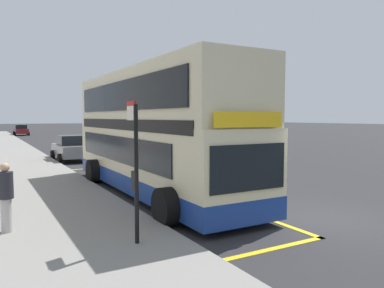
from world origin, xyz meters
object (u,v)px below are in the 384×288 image
Objects in this scene: bus_stop_sign at (135,161)px; parked_car_maroon_behind at (21,130)px; parked_car_grey_distant at (71,148)px; double_decker_bus at (152,137)px; pedestrian_waiting_near_sign at (6,195)px.

bus_stop_sign is 0.71× the size of parked_car_maroon_behind.
parked_car_grey_distant is (2.12, 16.96, -1.05)m from bus_stop_sign.
bus_stop_sign is (-2.62, -5.14, -0.21)m from double_decker_bus.
parked_car_grey_distant is at bearing 92.41° from double_decker_bus.
parked_car_maroon_behind is at bearing 84.95° from pedestrian_waiting_near_sign.
double_decker_bus is at bearing 62.99° from bus_stop_sign.
double_decker_bus is at bearing 31.40° from pedestrian_waiting_near_sign.
double_decker_bus is at bearing 90.17° from parked_car_maroon_behind.
double_decker_bus is 3.79× the size of bus_stop_sign.
parked_car_grey_distant is 15.50m from pedestrian_waiting_near_sign.
double_decker_bus is 5.77m from bus_stop_sign.
parked_car_grey_distant is 1.00× the size of parked_car_maroon_behind.
bus_stop_sign is at bearing 87.36° from parked_car_maroon_behind.
parked_car_grey_distant and parked_car_maroon_behind have the same top height.
bus_stop_sign is 1.86× the size of pedestrian_waiting_near_sign.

